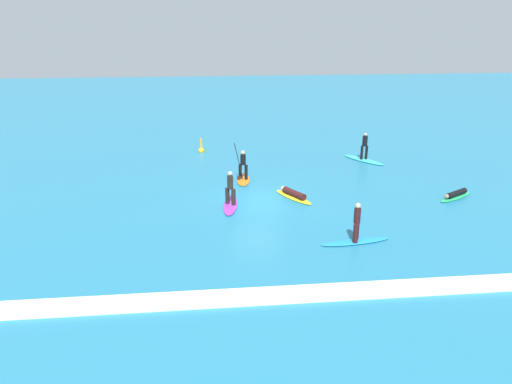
% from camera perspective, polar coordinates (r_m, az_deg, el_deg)
% --- Properties ---
extents(ground_plane, '(120.00, 120.00, 0.00)m').
position_cam_1_polar(ground_plane, '(25.37, 0.00, -1.06)').
color(ground_plane, teal).
rests_on(ground_plane, ground).
extents(surfer_on_teal_board, '(2.40, 3.12, 1.88)m').
position_cam_1_polar(surfer_on_teal_board, '(33.40, 12.48, 4.25)').
color(surfer_on_teal_board, '#33C6CC').
rests_on(surfer_on_teal_board, ground_plane).
extents(surfer_on_green_board, '(2.47, 1.78, 0.40)m').
position_cam_1_polar(surfer_on_green_board, '(27.85, 22.26, -0.34)').
color(surfer_on_green_board, '#23B266').
rests_on(surfer_on_green_board, ground_plane).
extents(surfer_on_blue_board, '(3.14, 1.03, 1.79)m').
position_cam_1_polar(surfer_on_blue_board, '(21.02, 11.58, -4.78)').
color(surfer_on_blue_board, '#1E8CD1').
rests_on(surfer_on_blue_board, ground_plane).
extents(surfer_on_orange_board, '(1.00, 2.47, 2.29)m').
position_cam_1_polar(surfer_on_orange_board, '(28.53, -1.52, 2.25)').
color(surfer_on_orange_board, orange).
rests_on(surfer_on_orange_board, ground_plane).
extents(surfer_on_purple_board, '(1.03, 2.97, 1.81)m').
position_cam_1_polar(surfer_on_purple_board, '(24.63, -3.00, -0.73)').
color(surfer_on_purple_board, purple).
rests_on(surfer_on_purple_board, ground_plane).
extents(surfer_on_yellow_board, '(1.92, 2.71, 0.44)m').
position_cam_1_polar(surfer_on_yellow_board, '(25.85, 4.37, -0.32)').
color(surfer_on_yellow_board, yellow).
rests_on(surfer_on_yellow_board, ground_plane).
extents(marker_buoy, '(0.42, 0.42, 1.11)m').
position_cam_1_polar(marker_buoy, '(35.04, -6.39, 4.94)').
color(marker_buoy, yellow).
rests_on(marker_buoy, ground_plane).
extents(wave_crest, '(19.89, 0.90, 0.18)m').
position_cam_1_polar(wave_crest, '(16.94, 3.37, -11.88)').
color(wave_crest, white).
rests_on(wave_crest, ground_plane).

